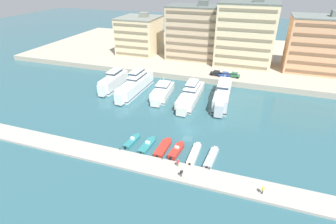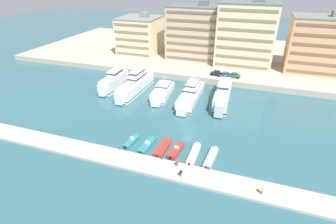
{
  "view_description": "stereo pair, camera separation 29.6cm",
  "coord_description": "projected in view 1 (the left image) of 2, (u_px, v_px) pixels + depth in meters",
  "views": [
    {
      "loc": [
        13.36,
        -54.64,
        35.41
      ],
      "look_at": [
        -6.42,
        3.27,
        2.5
      ],
      "focal_mm": 28.0,
      "sensor_mm": 36.0,
      "label": 1
    },
    {
      "loc": [
        13.64,
        -54.54,
        35.41
      ],
      "look_at": [
        -6.42,
        3.27,
        2.5
      ],
      "focal_mm": 28.0,
      "sensor_mm": 36.0,
      "label": 2
    }
  ],
  "objects": [
    {
      "name": "apartment_block_far_left",
      "position": [
        140.0,
        35.0,
        118.71
      ],
      "size": [
        17.2,
        18.24,
        17.76
      ],
      "color": "beige",
      "rests_on": "quay_promenade"
    },
    {
      "name": "pedestrian_near_edge",
      "position": [
        263.0,
        189.0,
        46.09
      ],
      "size": [
        0.47,
        0.58,
        1.76
      ],
      "color": "#282D3D",
      "rests_on": "pier_dock"
    },
    {
      "name": "apartment_block_left",
      "position": [
        194.0,
        33.0,
        109.5
      ],
      "size": [
        21.99,
        13.63,
        23.43
      ],
      "color": "#C6AD89",
      "rests_on": "quay_promenade"
    },
    {
      "name": "yacht_white_mid_left",
      "position": [
        162.0,
        92.0,
        82.97
      ],
      "size": [
        5.69,
        15.52,
        6.02
      ],
      "color": "white",
      "rests_on": "ground"
    },
    {
      "name": "yacht_silver_center",
      "position": [
        223.0,
        94.0,
        79.59
      ],
      "size": [
        5.27,
        22.15,
        7.8
      ],
      "color": "silver",
      "rests_on": "ground"
    },
    {
      "name": "yacht_white_left",
      "position": [
        135.0,
        84.0,
        86.05
      ],
      "size": [
        4.97,
        22.33,
        8.82
      ],
      "color": "white",
      "rests_on": "ground"
    },
    {
      "name": "pier_dock",
      "position": [
        167.0,
        170.0,
        52.64
      ],
      "size": [
        120.0,
        5.36,
        0.55
      ],
      "primitive_type": "cube",
      "color": "#A8A399",
      "rests_on": "ground"
    },
    {
      "name": "motorboat_cream_center",
      "position": [
        194.0,
        154.0,
        56.81
      ],
      "size": [
        1.63,
        8.18,
        0.95
      ],
      "color": "beige",
      "rests_on": "ground"
    },
    {
      "name": "yacht_ivory_center_left",
      "position": [
        191.0,
        94.0,
        80.59
      ],
      "size": [
        5.18,
        21.63,
        7.41
      ],
      "color": "silver",
      "rests_on": "ground"
    },
    {
      "name": "motorboat_red_center_left",
      "position": [
        176.0,
        151.0,
        57.74
      ],
      "size": [
        2.28,
        6.48,
        1.53
      ],
      "color": "red",
      "rests_on": "ground"
    },
    {
      "name": "motorboat_teal_far_left",
      "position": [
        132.0,
        141.0,
        61.25
      ],
      "size": [
        2.08,
        6.34,
        1.29
      ],
      "color": "teal",
      "rests_on": "ground"
    },
    {
      "name": "apartment_block_center_left",
      "position": [
        319.0,
        44.0,
        95.31
      ],
      "size": [
        21.72,
        14.98,
        21.75
      ],
      "color": "tan",
      "rests_on": "quay_promenade"
    },
    {
      "name": "motorboat_grey_center_right",
      "position": [
        211.0,
        158.0,
        55.73
      ],
      "size": [
        2.26,
        7.9,
        1.24
      ],
      "color": "#9EA3A8",
      "rests_on": "ground"
    },
    {
      "name": "motorboat_teal_left",
      "position": [
        147.0,
        145.0,
        59.86
      ],
      "size": [
        2.26,
        7.03,
        1.21
      ],
      "color": "teal",
      "rests_on": "ground"
    },
    {
      "name": "quay_promenade",
      "position": [
        225.0,
        55.0,
        121.79
      ],
      "size": [
        180.0,
        70.0,
        2.05
      ],
      "primitive_type": "cube",
      "color": "#ADA38E",
      "rests_on": "ground"
    },
    {
      "name": "pedestrian_mid_deck",
      "position": [
        178.0,
        162.0,
        52.65
      ],
      "size": [
        0.44,
        0.59,
        1.73
      ],
      "color": "#7A6B56",
      "rests_on": "pier_dock"
    },
    {
      "name": "bollard_west",
      "position": [
        120.0,
        149.0,
        57.77
      ],
      "size": [
        0.2,
        0.2,
        0.61
      ],
      "color": "#2D2D33",
      "rests_on": "pier_dock"
    },
    {
      "name": "car_black_far_left",
      "position": [
        216.0,
        73.0,
        94.72
      ],
      "size": [
        4.21,
        2.16,
        1.8
      ],
      "color": "black",
      "rests_on": "quay_promenade"
    },
    {
      "name": "yacht_white_far_left",
      "position": [
        113.0,
        81.0,
        88.9
      ],
      "size": [
        3.92,
        16.53,
        7.85
      ],
      "color": "white",
      "rests_on": "ground"
    },
    {
      "name": "car_blue_left",
      "position": [
        225.0,
        74.0,
        93.44
      ],
      "size": [
        4.11,
        1.95,
        1.8
      ],
      "color": "#28428E",
      "rests_on": "quay_promenade"
    },
    {
      "name": "ground_plane",
      "position": [
        188.0,
        130.0,
        66.11
      ],
      "size": [
        400.0,
        400.0,
        0.0
      ],
      "primitive_type": "plane",
      "color": "#2D5B66"
    },
    {
      "name": "bollard_west_mid",
      "position": [
        162.0,
        158.0,
        54.93
      ],
      "size": [
        0.2,
        0.2,
        0.61
      ],
      "color": "#2D2D33",
      "rests_on": "pier_dock"
    },
    {
      "name": "pedestrian_far_side",
      "position": [
        181.0,
        172.0,
        49.97
      ],
      "size": [
        0.5,
        0.49,
        1.7
      ],
      "color": "#4C515B",
      "rests_on": "pier_dock"
    },
    {
      "name": "bollard_east_mid",
      "position": [
        209.0,
        168.0,
        52.09
      ],
      "size": [
        0.2,
        0.2,
        0.61
      ],
      "color": "#2D2D33",
      "rests_on": "pier_dock"
    },
    {
      "name": "car_green_mid_left",
      "position": [
        234.0,
        75.0,
        93.08
      ],
      "size": [
        4.21,
        2.16,
        1.8
      ],
      "color": "#2D6642",
      "rests_on": "quay_promenade"
    },
    {
      "name": "motorboat_red_mid_left",
      "position": [
        163.0,
        148.0,
        58.89
      ],
      "size": [
        2.25,
        7.46,
        0.87
      ],
      "color": "red",
      "rests_on": "ground"
    },
    {
      "name": "apartment_block_mid_left",
      "position": [
        246.0,
        34.0,
        101.4
      ],
      "size": [
        21.69,
        16.22,
        25.68
      ],
      "color": "beige",
      "rests_on": "quay_promenade"
    }
  ]
}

